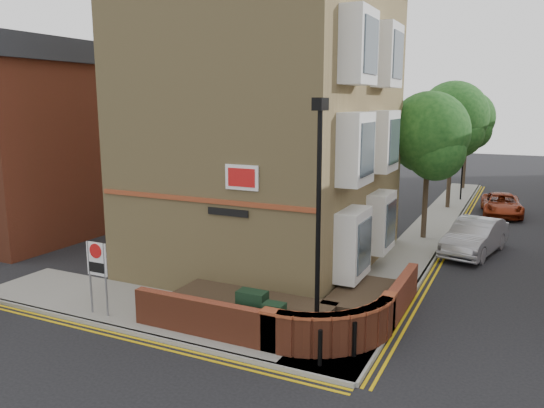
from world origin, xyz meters
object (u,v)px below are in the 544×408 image
(utility_cabinet_large, at_px, (252,312))
(silver_car_near, at_px, (475,237))
(zone_sign, at_px, (97,265))
(lamppost, at_px, (318,226))

(utility_cabinet_large, height_order, silver_car_near, silver_car_near)
(utility_cabinet_large, height_order, zone_sign, zone_sign)
(lamppost, distance_m, silver_car_near, 11.93)
(lamppost, xyz_separation_m, zone_sign, (-6.60, -0.70, -1.70))
(zone_sign, relative_size, silver_car_near, 0.49)
(utility_cabinet_large, xyz_separation_m, zone_sign, (-4.70, -0.80, 0.92))
(lamppost, height_order, zone_sign, lamppost)
(lamppost, xyz_separation_m, silver_car_near, (2.76, 11.31, -2.60))
(lamppost, bearing_deg, zone_sign, -173.93)
(utility_cabinet_large, relative_size, silver_car_near, 0.26)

